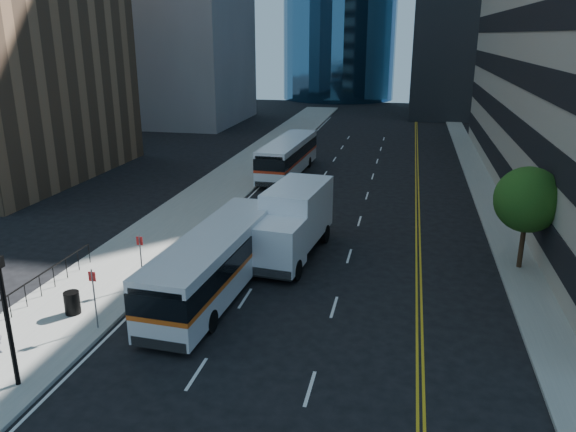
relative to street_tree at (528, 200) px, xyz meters
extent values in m
plane|color=black|center=(-9.00, -8.00, -3.64)|extent=(160.00, 160.00, 0.00)
cube|color=gray|center=(-19.50, 17.00, -3.57)|extent=(5.00, 90.00, 0.15)
cube|color=gray|center=(0.00, 17.00, -3.57)|extent=(2.00, 90.00, 0.15)
cylinder|color=#332114|center=(0.00, 0.00, -2.39)|extent=(0.24, 0.24, 2.20)
sphere|color=#1C4112|center=(0.00, 0.00, 0.01)|extent=(3.20, 3.20, 3.20)
cylinder|color=black|center=(-18.00, -14.00, -1.39)|extent=(0.16, 0.16, 4.20)
cube|color=silver|center=(-13.89, -5.70, -2.80)|extent=(3.06, 11.30, 1.03)
cube|color=#D05113|center=(-13.89, -5.70, -2.20)|extent=(3.08, 11.32, 0.21)
cube|color=black|center=(-13.89, -5.70, -1.68)|extent=(3.08, 11.32, 0.84)
cube|color=silver|center=(-13.89, -5.70, -0.98)|extent=(3.06, 11.30, 0.47)
cylinder|color=black|center=(-15.17, -8.99, -3.17)|extent=(0.33, 0.95, 0.93)
cylinder|color=black|center=(-12.99, -9.12, -3.17)|extent=(0.33, 0.95, 0.93)
cylinder|color=black|center=(-14.81, -2.66, -3.17)|extent=(0.33, 0.95, 0.93)
cylinder|color=black|center=(-12.63, -2.79, -3.17)|extent=(0.33, 0.95, 0.93)
cube|color=white|center=(-15.53, 17.22, -2.80)|extent=(2.93, 11.32, 1.03)
cube|color=red|center=(-15.53, 17.22, -2.19)|extent=(2.95, 11.35, 0.21)
cube|color=black|center=(-15.53, 17.22, -1.68)|extent=(2.95, 11.35, 0.84)
cube|color=white|center=(-15.53, 17.22, -0.97)|extent=(2.93, 11.32, 0.47)
cylinder|color=black|center=(-16.77, 13.91, -3.17)|extent=(0.32, 0.95, 0.94)
cylinder|color=black|center=(-14.58, 13.81, -3.17)|extent=(0.32, 0.95, 0.94)
cylinder|color=black|center=(-16.49, 20.26, -3.17)|extent=(0.32, 0.95, 0.94)
cylinder|color=black|center=(-14.30, 20.17, -3.17)|extent=(0.32, 0.95, 0.94)
cube|color=white|center=(-11.80, -3.26, -2.08)|extent=(2.83, 2.64, 2.26)
cube|color=black|center=(-11.91, -4.28, -1.65)|extent=(2.38, 0.32, 1.19)
cube|color=white|center=(-11.39, 0.49, -1.43)|extent=(3.13, 5.42, 2.80)
cube|color=black|center=(-11.52, -0.69, -3.05)|extent=(2.74, 7.29, 0.27)
cylinder|color=black|center=(-12.99, -3.35, -3.12)|extent=(0.41, 1.06, 1.03)
cylinder|color=black|center=(-10.65, -3.60, -3.12)|extent=(0.41, 1.06, 1.03)
cylinder|color=black|center=(-12.41, 2.01, -3.12)|extent=(0.41, 1.06, 1.03)
cylinder|color=black|center=(-10.07, 1.76, -3.12)|extent=(0.41, 1.06, 1.03)
cylinder|color=black|center=(-19.03, -9.13, -3.01)|extent=(0.85, 0.85, 0.96)
camera|label=1|loc=(-5.85, -27.77, 7.58)|focal=35.00mm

